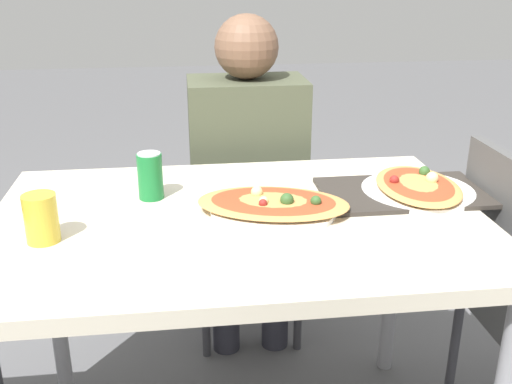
{
  "coord_description": "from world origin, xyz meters",
  "views": [
    {
      "loc": [
        -0.13,
        -1.36,
        1.37
      ],
      "look_at": [
        0.04,
        0.0,
        0.84
      ],
      "focal_mm": 42.0,
      "sensor_mm": 36.0,
      "label": 1
    }
  ],
  "objects_px": {
    "person_seated": "(248,159)",
    "pizza_second": "(418,187)",
    "dining_table": "(239,245)",
    "soda_can": "(150,176)",
    "pizza_main": "(273,205)",
    "chair_far_seated": "(244,201)",
    "drink_glass": "(41,218)"
  },
  "relations": [
    {
      "from": "dining_table",
      "to": "chair_far_seated",
      "type": "distance_m",
      "value": 0.77
    },
    {
      "from": "chair_far_seated",
      "to": "pizza_second",
      "type": "distance_m",
      "value": 0.82
    },
    {
      "from": "drink_glass",
      "to": "chair_far_seated",
      "type": "bearing_deg",
      "value": 56.72
    },
    {
      "from": "soda_can",
      "to": "dining_table",
      "type": "bearing_deg",
      "value": -34.52
    },
    {
      "from": "person_seated",
      "to": "soda_can",
      "type": "distance_m",
      "value": 0.59
    },
    {
      "from": "chair_far_seated",
      "to": "soda_can",
      "type": "relative_size",
      "value": 7.29
    },
    {
      "from": "person_seated",
      "to": "pizza_main",
      "type": "relative_size",
      "value": 2.82
    },
    {
      "from": "soda_can",
      "to": "chair_far_seated",
      "type": "bearing_deg",
      "value": 62.28
    },
    {
      "from": "chair_far_seated",
      "to": "pizza_second",
      "type": "relative_size",
      "value": 2.67
    },
    {
      "from": "person_seated",
      "to": "soda_can",
      "type": "relative_size",
      "value": 9.67
    },
    {
      "from": "person_seated",
      "to": "soda_can",
      "type": "xyz_separation_m",
      "value": [
        -0.31,
        -0.48,
        0.12
      ]
    },
    {
      "from": "dining_table",
      "to": "soda_can",
      "type": "xyz_separation_m",
      "value": [
        -0.22,
        0.15,
        0.14
      ]
    },
    {
      "from": "dining_table",
      "to": "pizza_main",
      "type": "bearing_deg",
      "value": 9.22
    },
    {
      "from": "pizza_main",
      "to": "pizza_second",
      "type": "height_order",
      "value": "same"
    },
    {
      "from": "drink_glass",
      "to": "pizza_second",
      "type": "xyz_separation_m",
      "value": [
        0.95,
        0.17,
        -0.04
      ]
    },
    {
      "from": "chair_far_seated",
      "to": "dining_table",
      "type": "bearing_deg",
      "value": 82.79
    },
    {
      "from": "dining_table",
      "to": "pizza_second",
      "type": "xyz_separation_m",
      "value": [
        0.5,
        0.09,
        0.1
      ]
    },
    {
      "from": "chair_far_seated",
      "to": "pizza_second",
      "type": "bearing_deg",
      "value": 121.66
    },
    {
      "from": "dining_table",
      "to": "person_seated",
      "type": "relative_size",
      "value": 1.01
    },
    {
      "from": "dining_table",
      "to": "pizza_second",
      "type": "distance_m",
      "value": 0.52
    },
    {
      "from": "person_seated",
      "to": "soda_can",
      "type": "height_order",
      "value": "person_seated"
    },
    {
      "from": "pizza_main",
      "to": "drink_glass",
      "type": "xyz_separation_m",
      "value": [
        -0.54,
        -0.1,
        0.04
      ]
    },
    {
      "from": "dining_table",
      "to": "pizza_second",
      "type": "bearing_deg",
      "value": 10.22
    },
    {
      "from": "person_seated",
      "to": "pizza_second",
      "type": "xyz_separation_m",
      "value": [
        0.4,
        -0.54,
        0.08
      ]
    },
    {
      "from": "pizza_main",
      "to": "drink_glass",
      "type": "height_order",
      "value": "drink_glass"
    },
    {
      "from": "chair_far_seated",
      "to": "person_seated",
      "type": "height_order",
      "value": "person_seated"
    },
    {
      "from": "pizza_second",
      "to": "dining_table",
      "type": "bearing_deg",
      "value": -169.78
    },
    {
      "from": "pizza_main",
      "to": "pizza_second",
      "type": "relative_size",
      "value": 1.26
    },
    {
      "from": "pizza_main",
      "to": "person_seated",
      "type": "bearing_deg",
      "value": 89.56
    },
    {
      "from": "dining_table",
      "to": "soda_can",
      "type": "distance_m",
      "value": 0.3
    },
    {
      "from": "chair_far_seated",
      "to": "soda_can",
      "type": "distance_m",
      "value": 0.75
    },
    {
      "from": "person_seated",
      "to": "pizza_second",
      "type": "height_order",
      "value": "person_seated"
    }
  ]
}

